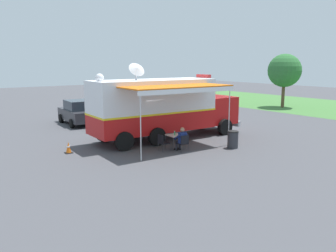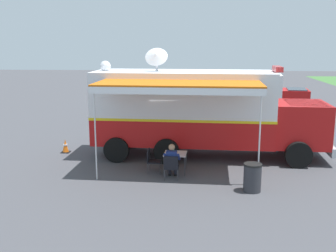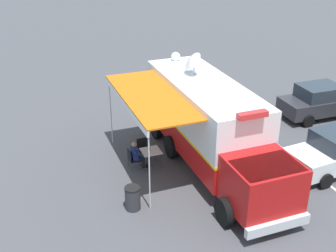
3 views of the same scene
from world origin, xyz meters
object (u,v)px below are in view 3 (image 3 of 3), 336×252
folding_table (151,152)px  seated_responder (137,154)px  traffic_cone (161,109)px  command_truck (211,124)px  trash_bin (133,198)px  car_behind_truck (320,101)px  folding_chair_at_table (132,158)px  folding_chair_beside_table (143,147)px  water_bottle (149,148)px

folding_table → seated_responder: 0.62m
folding_table → traffic_cone: folding_table is taller
command_truck → trash_bin: (3.97, 1.57, -1.49)m
folding_table → car_behind_truck: (-9.97, -1.20, 0.21)m
folding_chair_at_table → traffic_cone: bearing=-124.4°
trash_bin → folding_chair_beside_table: bearing=-116.1°
seated_responder → trash_bin: size_ratio=1.37×
trash_bin → traffic_cone: trash_bin is taller
folding_chair_beside_table → water_bottle: bearing=90.5°
water_bottle → traffic_cone: water_bottle is taller
folding_chair_beside_table → trash_bin: (1.65, 3.38, -0.06)m
folding_chair_at_table → folding_chair_beside_table: same height
seated_responder → folding_chair_at_table: bearing=-2.5°
traffic_cone → car_behind_truck: 8.38m
trash_bin → car_behind_truck: 12.26m
water_bottle → folding_chair_at_table: 0.82m
seated_responder → water_bottle: bearing=177.7°
car_behind_truck → command_truck: bearing=15.6°
seated_responder → trash_bin: 2.84m
water_bottle → command_truck: bearing=156.2°
folding_chair_beside_table → traffic_cone: bearing=-122.1°
command_truck → seated_responder: (2.88, -1.04, -1.29)m
water_bottle → folding_chair_beside_table: 0.85m
folding_chair_at_table → seated_responder: bearing=177.5°
water_bottle → traffic_cone: size_ratio=0.39×
traffic_cone → water_bottle: bearing=62.4°
folding_chair_beside_table → folding_chair_at_table: bearing=45.1°
command_truck → traffic_cone: size_ratio=16.53×
folding_table → folding_chair_at_table: bearing=-6.8°
trash_bin → car_behind_truck: car_behind_truck is taller
seated_responder → trash_bin: bearing=67.3°
seated_responder → trash_bin: seated_responder is taller
folding_chair_beside_table → seated_responder: seated_responder is taller
folding_table → water_bottle: bearing=-57.7°
folding_table → folding_chair_beside_table: folding_chair_beside_table is taller
folding_table → folding_chair_beside_table: size_ratio=0.96×
folding_chair_at_table → seated_responder: 0.23m
traffic_cone → folding_chair_beside_table: bearing=57.9°
water_bottle → car_behind_truck: 10.08m
trash_bin → car_behind_truck: size_ratio=0.21×
folding_chair_beside_table → car_behind_truck: size_ratio=0.20×
folding_chair_at_table → trash_bin: 2.77m
water_bottle → traffic_cone: (-2.48, -4.76, -0.55)m
seated_responder → traffic_cone: seated_responder is taller
water_bottle → trash_bin: size_ratio=0.25×
water_bottle → trash_bin: (1.66, 2.59, -0.38)m
trash_bin → traffic_cone: size_ratio=1.57×
seated_responder → folding_chair_beside_table: bearing=-126.4°
command_truck → folding_chair_beside_table: bearing=-37.9°
folding_table → seated_responder: size_ratio=0.67×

